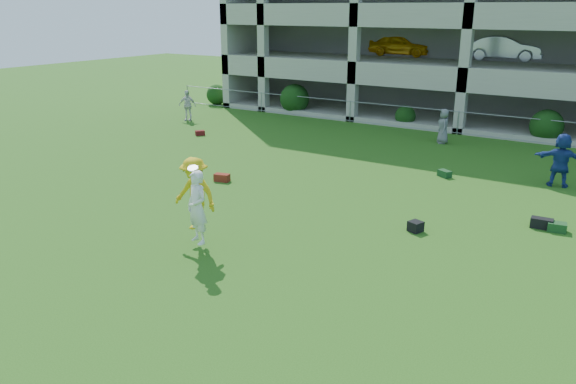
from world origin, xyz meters
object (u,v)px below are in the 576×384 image
Objects in this scene: parking_garage at (509,9)px; bystander_b at (187,105)px; crate_d at (416,226)px; bystander_c at (443,126)px; bystander_d at (561,160)px; frisbee_contest at (196,197)px.

bystander_b is at bearing -136.40° from parking_garage.
crate_d is at bearing -47.88° from bystander_b.
bystander_c is 7.10m from bystander_d.
bystander_d is (5.59, -4.38, 0.15)m from bystander_c.
bystander_b is at bearing 132.92° from frisbee_contest.
bystander_d is at bearing -70.06° from parking_garage.
bystander_d is 13.17m from frisbee_contest.
bystander_b is 19.86m from parking_garage.
parking_garage is (0.02, 10.98, 5.20)m from bystander_c.
frisbee_contest is 0.07× the size of parking_garage.
parking_garage is at bearing -76.13° from bystander_d.
bystander_b is 19.58m from bystander_d.
bystander_b is 0.89× the size of bystander_d.
crate_d is at bearing -82.79° from parking_garage.
frisbee_contest reaches higher than bystander_b.
frisbee_contest is (-4.50, -4.16, 1.25)m from crate_d.
bystander_d is 0.96× the size of frisbee_contest.
crate_d is (2.82, -11.20, -0.66)m from bystander_c.
crate_d is at bearing 61.86° from bystander_d.
bystander_c is 12.15m from parking_garage.
bystander_c is 11.57m from crate_d.
bystander_b is 14.05m from bystander_c.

